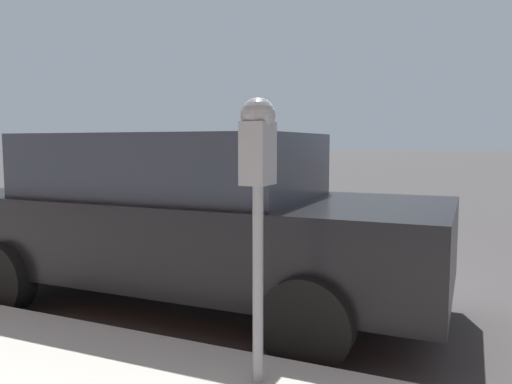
# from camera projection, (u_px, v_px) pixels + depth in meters

# --- Properties ---
(ground_plane) EXTENTS (220.00, 220.00, 0.00)m
(ground_plane) POSITION_uv_depth(u_px,v_px,m) (309.00, 284.00, 5.35)
(ground_plane) COLOR #3D3A3A
(parking_meter) EXTENTS (0.21, 0.19, 1.58)m
(parking_meter) POSITION_uv_depth(u_px,v_px,m) (258.00, 167.00, 2.69)
(parking_meter) COLOR gray
(parking_meter) RESTS_ON sidewalk
(car_black) EXTENTS (2.05, 4.57, 1.59)m
(car_black) POSITION_uv_depth(u_px,v_px,m) (187.00, 216.00, 4.63)
(car_black) COLOR black
(car_black) RESTS_ON ground_plane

